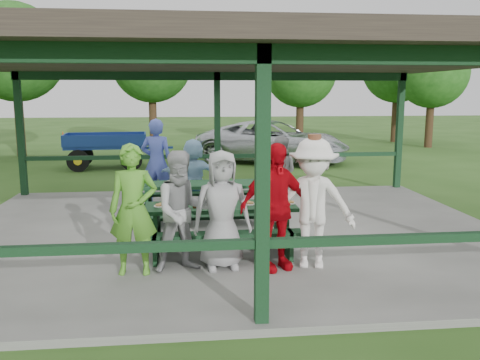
{
  "coord_description": "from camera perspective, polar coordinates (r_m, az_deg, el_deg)",
  "views": [
    {
      "loc": [
        -0.8,
        -9.05,
        2.62
      ],
      "look_at": [
        0.14,
        -0.3,
        1.09
      ],
      "focal_mm": 38.0,
      "sensor_mm": 36.0,
      "label": 1
    }
  ],
  "objects": [
    {
      "name": "picnic_table_far",
      "position": [
        10.07,
        -3.57,
        -1.84
      ],
      "size": [
        2.73,
        1.39,
        0.75
      ],
      "color": "black",
      "rests_on": "concrete_slab"
    },
    {
      "name": "farm_trailer",
      "position": [
        18.2,
        -14.78,
        3.32
      ],
      "size": [
        3.72,
        1.8,
        1.3
      ],
      "rotation": [
        0.0,
        0.0,
        0.08
      ],
      "color": "navy",
      "rests_on": "ground"
    },
    {
      "name": "table_setting",
      "position": [
        8.07,
        -2.13,
        -2.57
      ],
      "size": [
        2.26,
        0.45,
        0.1
      ],
      "color": "white",
      "rests_on": "picnic_table_near"
    },
    {
      "name": "contestant_grey_mid",
      "position": [
        7.27,
        -2.05,
        -3.38
      ],
      "size": [
        0.88,
        0.61,
        1.71
      ],
      "primitive_type": "imported",
      "rotation": [
        0.0,
        0.0,
        0.09
      ],
      "color": "gray",
      "rests_on": "concrete_slab"
    },
    {
      "name": "tree_mid",
      "position": [
        24.45,
        6.84,
        11.94
      ],
      "size": [
        3.34,
        3.34,
        5.21
      ],
      "color": "#332214",
      "rests_on": "ground"
    },
    {
      "name": "concrete_slab",
      "position": [
        9.44,
        -1.03,
        -5.92
      ],
      "size": [
        10.0,
        8.0,
        0.1
      ],
      "primitive_type": "cube",
      "color": "slate",
      "rests_on": "ground"
    },
    {
      "name": "contestant_green",
      "position": [
        7.17,
        -11.88,
        -3.28
      ],
      "size": [
        0.68,
        0.46,
        1.83
      ],
      "primitive_type": "imported",
      "rotation": [
        0.0,
        0.0,
        -0.03
      ],
      "color": "#4D9327",
      "rests_on": "concrete_slab"
    },
    {
      "name": "pavilion_structure",
      "position": [
        9.1,
        -1.09,
        13.32
      ],
      "size": [
        10.6,
        8.6,
        3.24
      ],
      "color": "black",
      "rests_on": "concrete_slab"
    },
    {
      "name": "tree_left",
      "position": [
        24.46,
        -9.92,
        12.88
      ],
      "size": [
        3.74,
        3.74,
        5.84
      ],
      "color": "#332214",
      "rests_on": "ground"
    },
    {
      "name": "contestant_white_fedora",
      "position": [
        7.37,
        8.19,
        -2.61
      ],
      "size": [
        1.34,
        0.96,
        1.93
      ],
      "rotation": [
        0.0,
        0.0,
        -0.24
      ],
      "color": "white",
      "rests_on": "concrete_slab"
    },
    {
      "name": "contestant_grey_left",
      "position": [
        7.2,
        -6.44,
        -3.53
      ],
      "size": [
        0.97,
        0.84,
        1.72
      ],
      "primitive_type": "imported",
      "rotation": [
        0.0,
        0.0,
        0.25
      ],
      "color": "#98989B",
      "rests_on": "concrete_slab"
    },
    {
      "name": "spectator_lblue",
      "position": [
        10.86,
        -5.23,
        0.59
      ],
      "size": [
        1.49,
        0.64,
        1.55
      ],
      "primitive_type": "imported",
      "rotation": [
        0.0,
        0.0,
        3.01
      ],
      "color": "#8FBBDD",
      "rests_on": "concrete_slab"
    },
    {
      "name": "spectator_grey",
      "position": [
        11.01,
        4.47,
        0.83
      ],
      "size": [
        0.94,
        0.84,
        1.59
      ],
      "primitive_type": "imported",
      "rotation": [
        0.0,
        0.0,
        2.77
      ],
      "color": "gray",
      "rests_on": "concrete_slab"
    },
    {
      "name": "pickup_truck",
      "position": [
        19.09,
        3.76,
        4.33
      ],
      "size": [
        6.19,
        4.75,
        1.56
      ],
      "primitive_type": "imported",
      "rotation": [
        0.0,
        0.0,
        1.13
      ],
      "color": "silver",
      "rests_on": "ground"
    },
    {
      "name": "spectator_blue",
      "position": [
        11.43,
        -9.32,
        1.96
      ],
      "size": [
        0.79,
        0.6,
        1.94
      ],
      "primitive_type": "imported",
      "rotation": [
        0.0,
        0.0,
        2.94
      ],
      "color": "#4555B5",
      "rests_on": "concrete_slab"
    },
    {
      "name": "contestant_red",
      "position": [
        7.22,
        3.89,
        -3.02
      ],
      "size": [
        1.16,
        0.78,
        1.83
      ],
      "primitive_type": "imported",
      "rotation": [
        0.0,
        0.0,
        0.34
      ],
      "color": "#AF040E",
      "rests_on": "concrete_slab"
    },
    {
      "name": "tree_right",
      "position": [
        25.74,
        20.81,
        11.17
      ],
      "size": [
        3.29,
        3.29,
        5.15
      ],
      "color": "#332214",
      "rests_on": "ground"
    },
    {
      "name": "tree_far_left",
      "position": [
        22.72,
        -23.99,
        12.94
      ],
      "size": [
        3.93,
        3.93,
        6.14
      ],
      "color": "#332214",
      "rests_on": "ground"
    },
    {
      "name": "ground",
      "position": [
        9.46,
        -1.03,
        -6.21
      ],
      "size": [
        90.0,
        90.0,
        0.0
      ],
      "primitive_type": "plane",
      "color": "#2A4F18",
      "rests_on": "ground"
    },
    {
      "name": "tree_far_right",
      "position": [
        28.12,
        17.28,
        11.93
      ],
      "size": [
        3.63,
        3.63,
        5.67
      ],
      "color": "#332214",
      "rests_on": "ground"
    },
    {
      "name": "picnic_table_near",
      "position": [
        8.13,
        -2.17,
        -4.75
      ],
      "size": [
        2.38,
        1.39,
        0.75
      ],
      "color": "black",
      "rests_on": "concrete_slab"
    }
  ]
}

